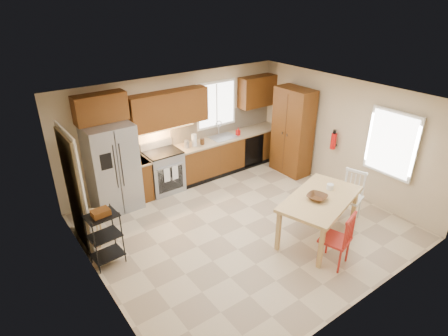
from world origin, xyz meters
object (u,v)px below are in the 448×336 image
Objects in this scene: soap_bottle at (238,131)px; dining_table at (318,218)px; utility_cart at (105,238)px; pantry at (292,132)px; table_bowl at (317,200)px; range_stove at (164,172)px; bar_stool at (94,229)px; chair_red at (335,238)px; refrigerator at (112,168)px; chair_white at (349,197)px; fire_extinguisher at (333,141)px; table_jar at (330,188)px.

dining_table is at bearing -101.00° from soap_bottle.
soap_bottle is 0.20× the size of utility_cart.
pantry reaches higher than soap_bottle.
range_stove is at bearing 112.15° from table_bowl.
bar_stool is at bearing 85.86° from utility_cart.
pantry is at bearing -43.45° from soap_bottle.
chair_red is at bearing -135.25° from dining_table.
range_stove is 2.22m from bar_stool.
bar_stool is at bearing 120.04° from chair_red.
refrigerator is at bearing 179.55° from soap_bottle.
pantry is 2.13× the size of chair_red.
soap_bottle is 3.15m from chair_white.
chair_red reaches higher than bar_stool.
fire_extinguisher is 5.28m from bar_stool.
dining_table is at bearing -29.10° from utility_cart.
soap_bottle is 3.23m from table_bowl.
fire_extinguisher is 0.36× the size of chair_white.
range_stove is 3.19m from pantry.
chair_white is 2.90× the size of table_bowl.
range_stove is at bearing 36.27° from utility_cart.
refrigerator is 1.84× the size of chair_red.
range_stove is at bearing 161.71° from pantry.
pantry is (0.95, -0.90, 0.05)m from soap_bottle.
chair_red is at bearing -59.84° from refrigerator.
table_jar is (-0.58, 0.05, 0.37)m from chair_white.
dining_table is 3.72m from utility_cart.
table_jar is 0.23× the size of bar_stool.
soap_bottle reaches higher than dining_table.
soap_bottle reaches higher than range_stove.
dining_table is 0.74m from chair_red.
table_jar reaches higher than range_stove.
table_bowl is 0.49m from table_jar.
utility_cart is at bearing 175.82° from fire_extinguisher.
chair_white is 4.81m from bar_stool.
range_stove is 0.93× the size of chair_red.
chair_red is 1.01× the size of utility_cart.
bar_stool is at bearing 146.44° from table_bowl.
refrigerator reaches higher than range_stove.
refrigerator is 1.08× the size of dining_table.
chair_red and chair_white have the same top height.
table_bowl is (2.46, -3.17, -0.08)m from refrigerator.
pantry reaches higher than fire_extinguisher.
bar_stool is (-4.32, 2.12, -0.16)m from chair_white.
pantry is 2.34m from chair_white.
pantry is at bearing -32.52° from chair_white.
chair_white is 0.69m from table_jar.
refrigerator is at bearing 133.79° from table_jar.
utility_cart is (-3.98, -1.58, -0.51)m from soap_bottle.
chair_red is 1.48m from chair_white.
utility_cart reaches higher than bar_stool.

